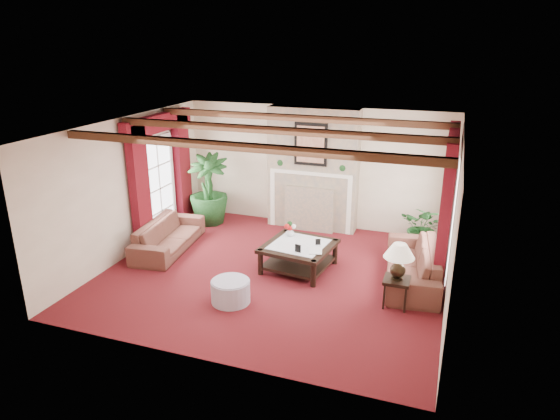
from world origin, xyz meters
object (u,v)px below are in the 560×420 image
at_px(sofa_left, 168,231).
at_px(sofa_right, 413,258).
at_px(potted_palm, 209,204).
at_px(ottoman, 231,291).
at_px(side_table, 396,292).
at_px(coffee_table, 299,257).

distance_m(sofa_left, sofa_right, 4.81).
xyz_separation_m(sofa_right, potted_palm, (-4.72, 1.43, 0.02)).
bearing_deg(potted_palm, sofa_right, -16.79).
height_order(sofa_left, ottoman, sofa_left).
relative_size(sofa_left, side_table, 4.33).
bearing_deg(coffee_table, side_table, -15.13).
height_order(sofa_right, ottoman, sofa_right).
xyz_separation_m(sofa_left, coffee_table, (2.77, 0.00, -0.15)).
distance_m(sofa_right, ottoman, 3.25).
bearing_deg(sofa_left, coffee_table, -96.54).
relative_size(coffee_table, side_table, 2.48).
bearing_deg(side_table, sofa_left, 170.45).
xyz_separation_m(potted_palm, ottoman, (2.02, -3.21, -0.27)).
bearing_deg(potted_palm, coffee_table, -31.69).
relative_size(sofa_left, sofa_right, 0.92).
bearing_deg(potted_palm, ottoman, -57.84).
height_order(sofa_right, coffee_table, sofa_right).
bearing_deg(ottoman, sofa_left, 143.60).
relative_size(side_table, ottoman, 0.76).
height_order(sofa_left, side_table, sofa_left).
relative_size(sofa_right, potted_palm, 1.27).
relative_size(potted_palm, ottoman, 2.81).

